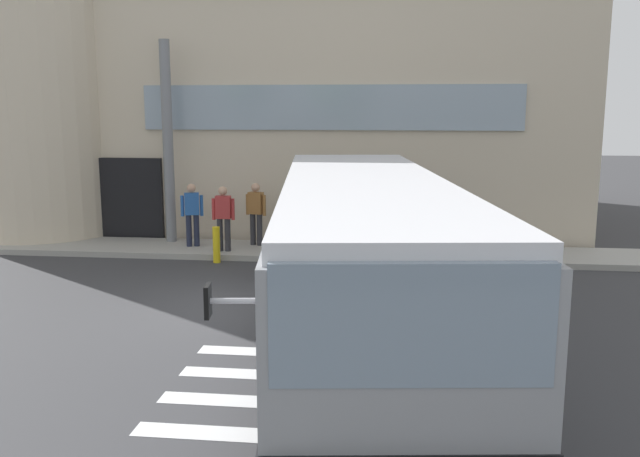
% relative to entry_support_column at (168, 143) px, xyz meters
% --- Properties ---
extents(ground_plane, '(80.00, 90.00, 0.02)m').
position_rel_entry_support_column_xyz_m(ground_plane, '(3.33, -5.40, -2.87)').
color(ground_plane, '#353538').
rests_on(ground_plane, ground).
extents(bay_paint_stripes, '(4.40, 3.96, 0.01)m').
position_rel_entry_support_column_xyz_m(bay_paint_stripes, '(5.33, -9.60, -2.86)').
color(bay_paint_stripes, silver).
rests_on(bay_paint_stripes, ground).
extents(terminal_building, '(18.07, 13.80, 7.20)m').
position_rel_entry_support_column_xyz_m(terminal_building, '(2.67, 6.12, 0.73)').
color(terminal_building, beige).
rests_on(terminal_building, ground).
extents(boarding_curb, '(20.27, 2.00, 0.15)m').
position_rel_entry_support_column_xyz_m(boarding_curb, '(3.33, -0.60, -2.79)').
color(boarding_curb, '#9E9B93').
rests_on(boarding_curb, ground).
extents(entry_support_column, '(0.28, 0.28, 5.42)m').
position_rel_entry_support_column_xyz_m(entry_support_column, '(0.00, 0.00, 0.00)').
color(entry_support_column, slate).
rests_on(entry_support_column, boarding_curb).
extents(bus_main_foreground, '(3.92, 11.47, 2.70)m').
position_rel_entry_support_column_xyz_m(bus_main_foreground, '(5.66, -7.09, -1.53)').
color(bus_main_foreground, gray).
rests_on(bus_main_foreground, ground).
extents(passenger_near_column, '(0.57, 0.45, 1.68)m').
position_rel_entry_support_column_xyz_m(passenger_near_column, '(0.79, -0.58, -1.75)').
color(passenger_near_column, '#1E2338').
rests_on(passenger_near_column, boarding_curb).
extents(passenger_by_doorway, '(0.59, 0.24, 1.68)m').
position_rel_entry_support_column_xyz_m(passenger_by_doorway, '(1.78, -1.11, -1.78)').
color(passenger_by_doorway, '#2D2D33').
rests_on(passenger_by_doorway, boarding_curb).
extents(passenger_at_curb_edge, '(0.57, 0.32, 1.68)m').
position_rel_entry_support_column_xyz_m(passenger_at_curb_edge, '(2.45, -0.26, -1.78)').
color(passenger_at_curb_edge, '#2D2D33').
rests_on(passenger_at_curb_edge, boarding_curb).
extents(safety_bollard_yellow, '(0.18, 0.18, 0.90)m').
position_rel_entry_support_column_xyz_m(safety_bollard_yellow, '(1.77, -1.80, -2.41)').
color(safety_bollard_yellow, yellow).
rests_on(safety_bollard_yellow, ground).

